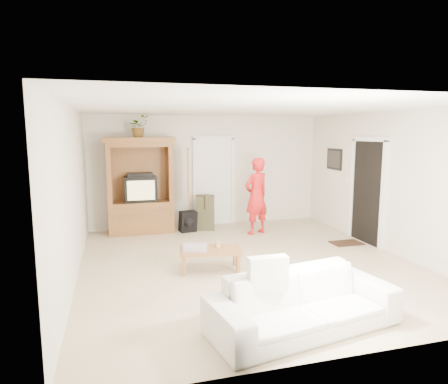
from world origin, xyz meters
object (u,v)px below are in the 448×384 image
object	(u,v)px
armoire	(141,192)
sofa	(304,302)
coffee_table	(210,252)
man	(256,196)

from	to	relation	value
armoire	sofa	xyz separation A→B (m)	(1.43, -5.02, -0.59)
sofa	coffee_table	xyz separation A→B (m)	(-0.56, 2.16, -0.00)
sofa	man	bearing A→B (deg)	67.04
sofa	coffee_table	bearing A→B (deg)	94.49
man	coffee_table	world-z (taller)	man
coffee_table	sofa	bearing A→B (deg)	-65.87
armoire	sofa	size ratio (longest dim) A/B	0.96
armoire	sofa	world-z (taller)	armoire
armoire	man	world-z (taller)	armoire
man	armoire	bearing A→B (deg)	-41.49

